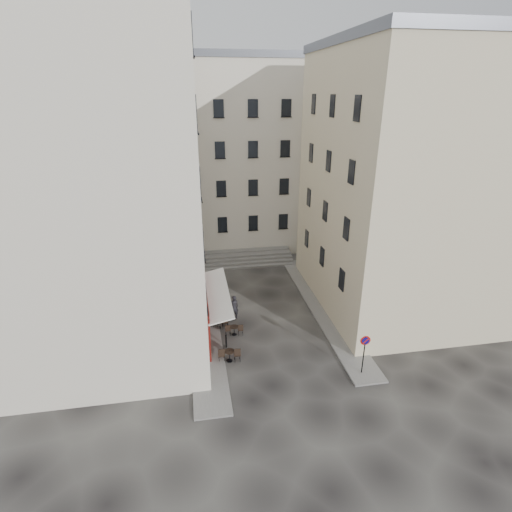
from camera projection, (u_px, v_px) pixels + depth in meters
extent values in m
plane|color=black|center=(272.00, 334.00, 27.29)|extent=(90.00, 90.00, 0.00)
cube|color=slate|center=(203.00, 310.00, 30.20)|extent=(2.00, 22.00, 0.12)
cube|color=slate|center=(321.00, 306.00, 30.70)|extent=(2.00, 18.00, 0.12)
cube|color=beige|center=(98.00, 186.00, 24.55)|extent=(12.00, 16.00, 20.00)
cube|color=beige|center=(407.00, 187.00, 28.69)|extent=(12.00, 14.00, 18.00)
cube|color=slate|center=(428.00, 41.00, 25.13)|extent=(12.20, 14.20, 0.60)
cube|color=beige|center=(226.00, 158.00, 41.00)|extent=(18.00, 10.00, 18.00)
cube|color=slate|center=(223.00, 58.00, 37.44)|extent=(18.20, 10.20, 0.60)
cube|color=#46100A|center=(205.00, 310.00, 26.84)|extent=(0.25, 7.00, 3.50)
cube|color=black|center=(206.00, 314.00, 26.98)|extent=(0.06, 3.85, 2.00)
cube|color=white|center=(217.00, 293.00, 26.51)|extent=(1.58, 7.30, 0.41)
cube|color=#625F5D|center=(246.00, 264.00, 38.09)|extent=(9.00, 1.80, 0.20)
cube|color=#625F5D|center=(246.00, 260.00, 38.42)|extent=(9.00, 1.80, 0.20)
cube|color=#625F5D|center=(245.00, 257.00, 38.76)|extent=(9.00, 1.80, 0.20)
cube|color=#625F5D|center=(244.00, 253.00, 39.09)|extent=(9.00, 1.80, 0.20)
cylinder|color=black|center=(226.00, 341.00, 25.70)|extent=(0.10, 0.10, 0.90)
sphere|color=black|center=(226.00, 335.00, 25.52)|extent=(0.12, 0.12, 0.12)
cylinder|color=black|center=(221.00, 314.00, 28.88)|extent=(0.10, 0.10, 0.90)
sphere|color=black|center=(221.00, 308.00, 28.71)|extent=(0.12, 0.12, 0.12)
cylinder|color=black|center=(217.00, 292.00, 32.07)|extent=(0.10, 0.10, 0.90)
sphere|color=black|center=(217.00, 287.00, 31.89)|extent=(0.12, 0.12, 0.12)
cylinder|color=black|center=(363.00, 356.00, 22.94)|extent=(0.07, 0.07, 2.59)
cylinder|color=red|center=(365.00, 341.00, 22.54)|extent=(0.60, 0.06, 0.60)
cylinder|color=navy|center=(366.00, 341.00, 22.52)|extent=(0.44, 0.06, 0.44)
cube|color=red|center=(366.00, 341.00, 22.49)|extent=(0.35, 0.04, 0.35)
cylinder|color=black|center=(230.00, 361.00, 24.48)|extent=(0.38, 0.38, 0.02)
cylinder|color=black|center=(229.00, 356.00, 24.34)|extent=(0.05, 0.05, 0.74)
cylinder|color=black|center=(229.00, 351.00, 24.21)|extent=(0.63, 0.63, 0.04)
cube|color=black|center=(237.00, 354.00, 24.40)|extent=(0.40, 0.40, 0.95)
cube|color=black|center=(221.00, 355.00, 24.34)|extent=(0.40, 0.40, 0.95)
cylinder|color=black|center=(234.00, 334.00, 27.12)|extent=(0.34, 0.34, 0.02)
cylinder|color=black|center=(234.00, 331.00, 27.00)|extent=(0.05, 0.05, 0.66)
cylinder|color=black|center=(234.00, 327.00, 26.89)|extent=(0.56, 0.56, 0.04)
cube|color=black|center=(240.00, 329.00, 27.05)|extent=(0.36, 0.36, 0.84)
cube|color=black|center=(228.00, 330.00, 27.00)|extent=(0.36, 0.36, 0.84)
cylinder|color=black|center=(218.00, 328.00, 27.88)|extent=(0.40, 0.40, 0.02)
cylinder|color=black|center=(218.00, 323.00, 27.74)|extent=(0.06, 0.06, 0.77)
cylinder|color=black|center=(218.00, 319.00, 27.61)|extent=(0.66, 0.66, 0.04)
cube|color=black|center=(225.00, 322.00, 27.80)|extent=(0.42, 0.42, 1.00)
cube|color=black|center=(211.00, 322.00, 27.75)|extent=(0.42, 0.42, 1.00)
cylinder|color=black|center=(222.00, 319.00, 28.94)|extent=(0.34, 0.34, 0.02)
cylinder|color=black|center=(222.00, 315.00, 28.82)|extent=(0.05, 0.05, 0.67)
cylinder|color=black|center=(221.00, 312.00, 28.70)|extent=(0.57, 0.57, 0.04)
cube|color=black|center=(227.00, 314.00, 28.87)|extent=(0.36, 0.36, 0.86)
cube|color=black|center=(215.00, 315.00, 28.82)|extent=(0.36, 0.36, 0.86)
cylinder|color=black|center=(215.00, 308.00, 30.51)|extent=(0.32, 0.32, 0.02)
cylinder|color=black|center=(215.00, 304.00, 30.39)|extent=(0.04, 0.04, 0.63)
cylinder|color=black|center=(215.00, 301.00, 30.28)|extent=(0.54, 0.54, 0.04)
cube|color=black|center=(220.00, 303.00, 30.44)|extent=(0.34, 0.34, 0.81)
cube|color=black|center=(210.00, 303.00, 30.39)|extent=(0.34, 0.34, 0.81)
imported|color=black|center=(234.00, 307.00, 28.83)|extent=(0.75, 0.56, 1.85)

